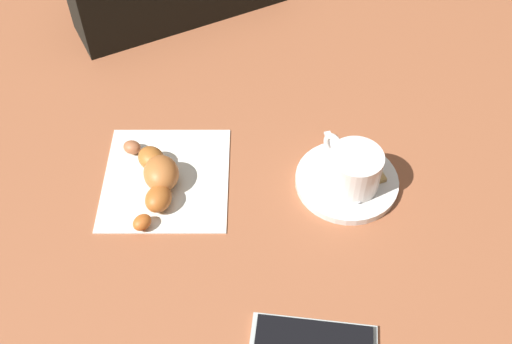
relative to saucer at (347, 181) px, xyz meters
The scene contains 7 objects.
ground_plane 0.12m from the saucer, behind, with size 1.80×1.80×0.00m, color #985535.
saucer is the anchor object (origin of this frame).
espresso_cup 0.03m from the saucer, 52.32° to the right, with size 0.08×0.09×0.05m.
teaspoon 0.01m from the saucer, 82.94° to the right, with size 0.06×0.13×0.01m.
sugar_packet 0.04m from the saucer, 43.34° to the left, with size 0.07×0.02×0.01m, color tan.
napkin 0.24m from the saucer, behind, with size 0.17×0.18×0.00m, color silver.
croissant 0.25m from the saucer, behind, with size 0.10×0.15×0.04m.
Camera 1 is at (0.05, -0.50, 0.61)m, focal length 41.57 mm.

